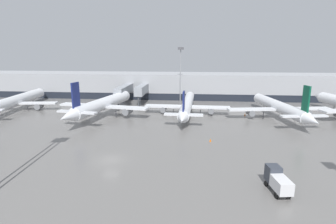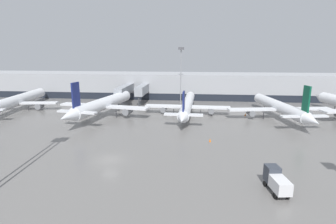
# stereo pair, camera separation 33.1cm
# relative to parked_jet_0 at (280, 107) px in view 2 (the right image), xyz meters

# --- Properties ---
(ground_plane) EXTENTS (320.00, 320.00, 0.00)m
(ground_plane) POSITION_rel_parked_jet_0_xyz_m (-35.08, -30.71, -2.93)
(ground_plane) COLOR slate
(terminal_building) EXTENTS (160.00, 31.93, 9.00)m
(terminal_building) POSITION_rel_parked_jet_0_xyz_m (-35.15, 31.14, 1.57)
(terminal_building) COLOR #9EA0A5
(terminal_building) RESTS_ON ground_plane
(parked_jet_0) EXTENTS (26.80, 33.24, 9.83)m
(parked_jet_0) POSITION_rel_parked_jet_0_xyz_m (0.00, 0.00, 0.00)
(parked_jet_0) COLOR silver
(parked_jet_0) RESTS_ON ground_plane
(parked_jet_1) EXTENTS (24.35, 39.96, 8.61)m
(parked_jet_1) POSITION_rel_parked_jet_0_xyz_m (-74.40, 2.67, -0.26)
(parked_jet_1) COLOR silver
(parked_jet_1) RESTS_ON ground_plane
(parked_jet_2) EXTENTS (23.50, 37.14, 8.19)m
(parked_jet_2) POSITION_rel_parked_jet_0_xyz_m (-23.80, 2.43, -0.39)
(parked_jet_2) COLOR silver
(parked_jet_2) RESTS_ON ground_plane
(parked_jet_4) EXTENTS (25.09, 34.97, 10.30)m
(parked_jet_4) POSITION_rel_parked_jet_0_xyz_m (-46.00, -2.26, 0.34)
(parked_jet_4) COLOR silver
(parked_jet_4) RESTS_ON ground_plane
(service_truck_0) EXTENTS (2.28, 4.82, 2.79)m
(service_truck_0) POSITION_rel_parked_jet_0_xyz_m (-11.77, -38.17, -1.39)
(service_truck_0) COLOR silver
(service_truck_0) RESTS_ON ground_plane
(traffic_cone_2) EXTENTS (0.39, 0.39, 0.76)m
(traffic_cone_2) POSITION_rel_parked_jet_0_xyz_m (-8.13, 1.96, -2.55)
(traffic_cone_2) COLOR orange
(traffic_cone_2) RESTS_ON ground_plane
(traffic_cone_4) EXTENTS (0.39, 0.39, 0.60)m
(traffic_cone_4) POSITION_rel_parked_jet_0_xyz_m (-18.72, -20.31, -2.63)
(traffic_cone_4) COLOR orange
(traffic_cone_4) RESTS_ON ground_plane
(apron_light_mast_0) EXTENTS (1.80, 1.80, 18.36)m
(apron_light_mast_0) POSITION_rel_parked_jet_0_xyz_m (-26.54, 19.14, 11.56)
(apron_light_mast_0) COLOR gray
(apron_light_mast_0) RESTS_ON ground_plane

